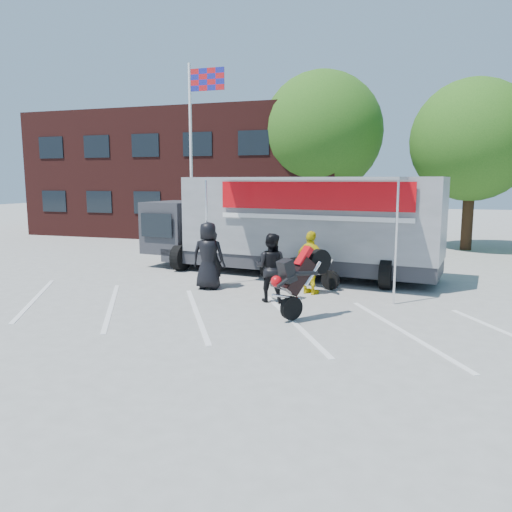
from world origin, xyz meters
The scene contains 13 objects.
ground centered at (0.00, 0.00, 0.00)m, with size 100.00×100.00×0.00m, color #9F9F9A.
parking_bay_lines centered at (0.00, 1.00, 0.01)m, with size 18.00×5.00×0.01m, color white.
office_building centered at (-10.00, 18.00, 3.50)m, with size 18.00×8.00×7.00m, color #421815.
flagpole centered at (-6.24, 10.00, 5.05)m, with size 1.61×0.12×8.00m.
tree_left centered at (-2.00, 16.00, 5.57)m, with size 6.12×6.12×8.64m.
tree_mid centered at (5.00, 15.00, 4.94)m, with size 5.44×5.44×7.68m.
transporter_truck centered at (-1.12, 6.58, 0.00)m, with size 10.33×4.98×3.29m, color gray, non-canonical shape.
parked_motorcycle centered at (-0.17, 4.84, 0.00)m, with size 0.65×1.95×1.02m, color silver, non-canonical shape.
stunt_bike_rider centered at (0.55, 1.47, 0.00)m, with size 0.73×1.55×1.82m, color black, non-canonical shape.
spectator_leather_a centered at (-3.00, 3.61, 1.00)m, with size 0.97×0.63×1.99m, color black.
spectator_leather_b centered at (-3.04, 4.02, 0.85)m, with size 0.62×0.41×1.70m, color black.
spectator_leather_c centered at (-0.83, 2.70, 0.91)m, with size 0.88×0.69×1.82m, color black.
spectator_hivis centered at (0.01, 3.88, 0.90)m, with size 1.05×0.44×1.79m, color #DBC30B.
Camera 1 is at (2.77, -9.74, 3.19)m, focal length 35.00 mm.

